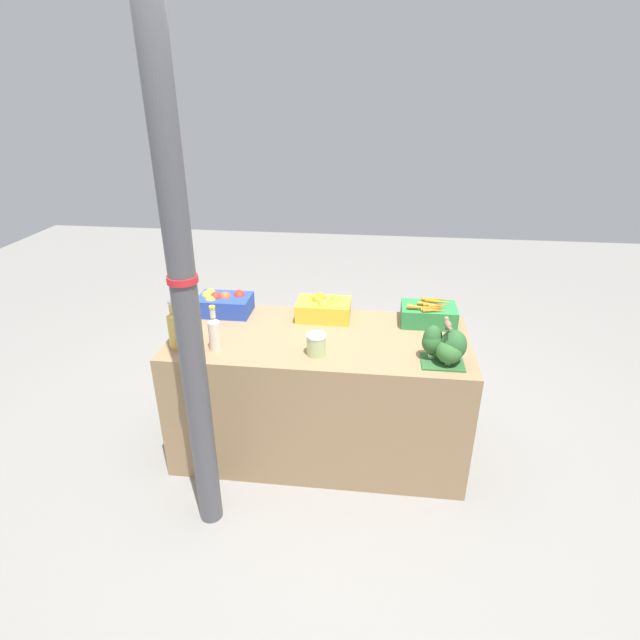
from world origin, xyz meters
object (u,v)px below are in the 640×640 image
at_px(juice_bottle_golden, 175,328).
at_px(sparrow_bird, 448,324).
at_px(support_pole, 184,295).
at_px(juice_bottle_cloudy, 215,332).
at_px(orange_crate, 323,308).
at_px(apple_crate, 224,303).
at_px(broccoli_pile, 444,346).
at_px(pickle_jar, 316,345).
at_px(carrot_crate, 429,314).
at_px(juice_bottle_ruby, 193,329).

xyz_separation_m(juice_bottle_golden, sparrow_bird, (1.44, 0.01, 0.11)).
relative_size(support_pole, juice_bottle_cloudy, 9.89).
bearing_deg(orange_crate, apple_crate, -179.96).
height_order(apple_crate, orange_crate, orange_crate).
bearing_deg(broccoli_pile, pickle_jar, 179.67).
bearing_deg(pickle_jar, juice_bottle_golden, -179.42).
distance_m(support_pole, orange_crate, 1.12).
relative_size(broccoli_pile, juice_bottle_cloudy, 0.87).
bearing_deg(carrot_crate, apple_crate, 179.82).
height_order(carrot_crate, juice_bottle_ruby, juice_bottle_ruby).
xyz_separation_m(support_pole, juice_bottle_cloudy, (-0.04, 0.42, -0.39)).
xyz_separation_m(apple_crate, juice_bottle_cloudy, (0.09, -0.48, 0.04)).
bearing_deg(broccoli_pile, carrot_crate, 94.68).
bearing_deg(broccoli_pile, orange_crate, 145.09).
bearing_deg(orange_crate, carrot_crate, -0.39).
distance_m(apple_crate, juice_bottle_ruby, 0.48).
relative_size(broccoli_pile, juice_bottle_golden, 0.82).
bearing_deg(pickle_jar, broccoli_pile, -0.33).
height_order(apple_crate, carrot_crate, same).
xyz_separation_m(orange_crate, juice_bottle_golden, (-0.76, -0.48, 0.05)).
height_order(juice_bottle_golden, juice_bottle_cloudy, juice_bottle_golden).
relative_size(support_pole, sparrow_bird, 18.78).
bearing_deg(broccoli_pile, support_pole, -160.00).
bearing_deg(juice_bottle_ruby, broccoli_pile, 0.17).
distance_m(orange_crate, carrot_crate, 0.64).
xyz_separation_m(support_pole, sparrow_bird, (1.18, 0.43, -0.28)).
bearing_deg(apple_crate, carrot_crate, -0.18).
bearing_deg(orange_crate, pickle_jar, -88.14).
distance_m(apple_crate, carrot_crate, 1.27).
xyz_separation_m(carrot_crate, pickle_jar, (-0.63, -0.47, -0.00)).
bearing_deg(juice_bottle_ruby, pickle_jar, 0.67).
bearing_deg(juice_bottle_cloudy, carrot_crate, 21.91).
relative_size(orange_crate, juice_bottle_cloudy, 1.26).
bearing_deg(broccoli_pile, juice_bottle_golden, -179.84).
distance_m(juice_bottle_cloudy, pickle_jar, 0.55).
distance_m(orange_crate, juice_bottle_golden, 0.90).
distance_m(orange_crate, juice_bottle_ruby, 0.81).
bearing_deg(carrot_crate, juice_bottle_golden, -161.31).
bearing_deg(sparrow_bird, juice_bottle_cloudy, 84.81).
bearing_deg(juice_bottle_golden, support_pole, -58.42).
bearing_deg(carrot_crate, juice_bottle_cloudy, -158.09).
xyz_separation_m(apple_crate, juice_bottle_golden, (-0.13, -0.48, 0.05)).
relative_size(apple_crate, broccoli_pile, 1.46).
bearing_deg(orange_crate, sparrow_bird, -34.36).
bearing_deg(juice_bottle_golden, juice_bottle_cloudy, 0.00).
bearing_deg(juice_bottle_ruby, orange_crate, 36.07).
bearing_deg(broccoli_pile, apple_crate, 160.12).
height_order(broccoli_pile, juice_bottle_golden, juice_bottle_golden).
bearing_deg(juice_bottle_ruby, juice_bottle_golden, -180.00).
relative_size(carrot_crate, sparrow_bird, 2.40).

